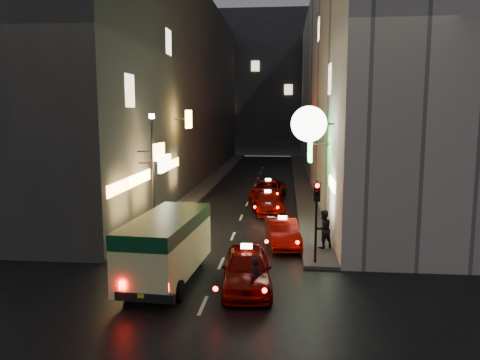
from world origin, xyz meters
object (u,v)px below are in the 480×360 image
(lamp_post, at_px, (153,165))
(traffic_light, at_px, (317,204))
(minibus, at_px, (167,241))
(taxi_near, at_px, (247,265))
(pedestrian_crossing, at_px, (256,276))

(lamp_post, bearing_deg, traffic_light, -28.91)
(minibus, bearing_deg, traffic_light, 21.83)
(minibus, xyz_separation_m, lamp_post, (-2.44, 6.84, 2.13))
(minibus, xyz_separation_m, taxi_near, (3.08, -0.42, -0.72))
(traffic_light, bearing_deg, minibus, -158.17)
(taxi_near, relative_size, traffic_light, 1.62)
(traffic_light, bearing_deg, lamp_post, 151.09)
(lamp_post, bearing_deg, pedestrian_crossing, -54.69)
(traffic_light, bearing_deg, pedestrian_crossing, -120.15)
(minibus, bearing_deg, lamp_post, 109.64)
(minibus, distance_m, pedestrian_crossing, 3.91)
(taxi_near, xyz_separation_m, traffic_light, (2.68, 2.73, 1.81))
(minibus, bearing_deg, pedestrian_crossing, -24.04)
(taxi_near, height_order, pedestrian_crossing, taxi_near)
(minibus, distance_m, traffic_light, 6.30)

